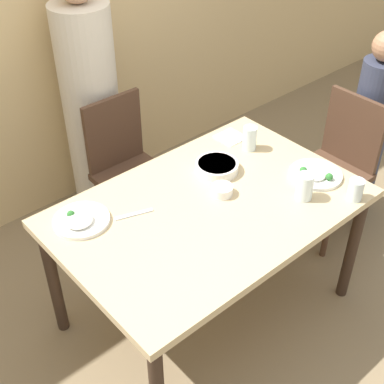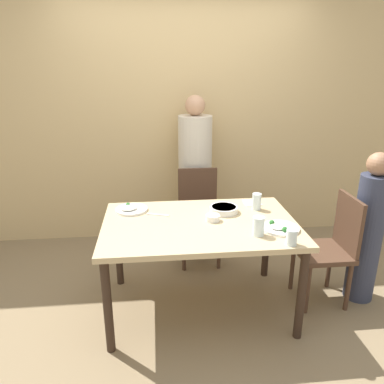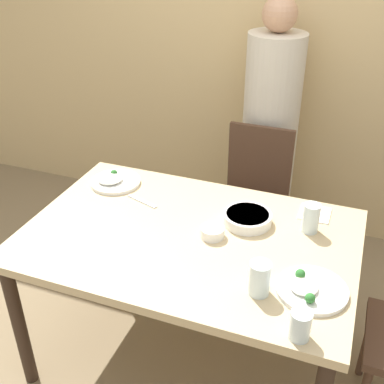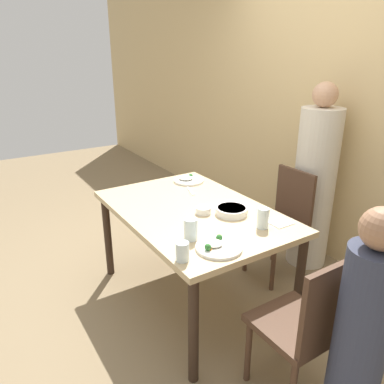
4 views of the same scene
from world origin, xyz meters
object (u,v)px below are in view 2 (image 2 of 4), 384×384
at_px(chair_child_spot, 331,246).
at_px(person_child, 367,233).
at_px(chair_adult_spot, 199,212).
at_px(glass_water_tall, 257,202).
at_px(bowl_curry, 224,209).
at_px(plate_rice_adult, 131,209).
at_px(person_adult, 195,179).

height_order(chair_child_spot, person_child, person_child).
xyz_separation_m(chair_adult_spot, chair_child_spot, (0.96, -0.80, 0.00)).
distance_m(chair_adult_spot, glass_water_tall, 0.79).
distance_m(chair_adult_spot, person_child, 1.49).
xyz_separation_m(chair_adult_spot, bowl_curry, (0.12, -0.64, 0.28)).
height_order(person_child, bowl_curry, person_child).
bearing_deg(bowl_curry, chair_adult_spot, 100.77).
bearing_deg(chair_child_spot, plate_rice_adult, -99.87).
bearing_deg(chair_adult_spot, person_child, -32.72).
height_order(chair_child_spot, plate_rice_adult, chair_child_spot).
bearing_deg(person_adult, plate_rice_adult, -125.18).
bearing_deg(chair_child_spot, glass_water_tall, -109.43).
bearing_deg(person_adult, glass_water_tall, -67.39).
xyz_separation_m(person_adult, glass_water_tall, (0.39, -0.94, 0.09)).
bearing_deg(plate_rice_adult, person_child, -8.38).
bearing_deg(bowl_curry, glass_water_tall, 7.26).
bearing_deg(chair_adult_spot, chair_child_spot, -39.81).
xyz_separation_m(person_adult, person_child, (1.25, -1.14, -0.14)).
relative_size(chair_adult_spot, bowl_curry, 4.11).
distance_m(chair_adult_spot, person_adult, 0.41).
xyz_separation_m(chair_adult_spot, person_child, (1.25, -0.80, 0.10)).
bearing_deg(person_child, glass_water_tall, 166.79).
distance_m(person_adult, plate_rice_adult, 1.06).
height_order(person_adult, bowl_curry, person_adult).
height_order(plate_rice_adult, glass_water_tall, glass_water_tall).
xyz_separation_m(person_child, plate_rice_adult, (-1.86, 0.27, 0.17)).
xyz_separation_m(chair_child_spot, person_child, (0.29, -0.00, 0.10)).
bearing_deg(plate_rice_adult, chair_child_spot, -9.87).
height_order(person_child, glass_water_tall, person_child).
bearing_deg(person_child, chair_adult_spot, 147.28).
bearing_deg(plate_rice_adult, glass_water_tall, -4.16).
relative_size(person_child, bowl_curry, 5.67).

